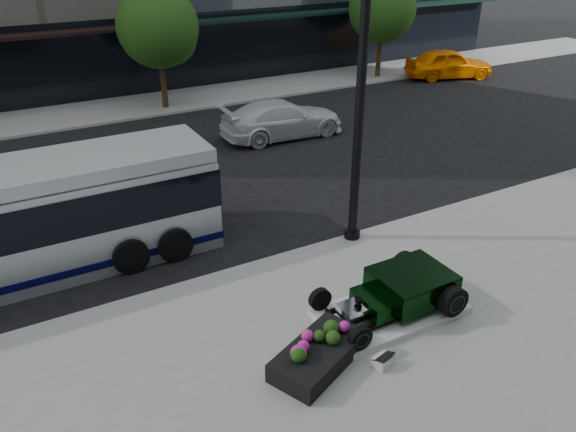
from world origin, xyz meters
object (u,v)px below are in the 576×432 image
lamppost (360,108)px  yellow_taxi (449,64)px  white_sedan (282,119)px  flower_planter (319,354)px  hot_rod (404,289)px

lamppost → yellow_taxi: size_ratio=1.65×
lamppost → white_sedan: bearing=74.0°
flower_planter → white_sedan: (6.17, 12.88, 0.40)m
hot_rod → white_sedan: white_sedan is taller
yellow_taxi → flower_planter: bearing=150.0°
flower_planter → yellow_taxi: yellow_taxi is taller
flower_planter → white_sedan: 14.28m
hot_rod → flower_planter: hot_rod is taller
lamppost → flower_planter: (-3.62, -4.00, -3.57)m
hot_rod → lamppost: lamppost is taller
hot_rod → lamppost: bearing=74.4°
hot_rod → white_sedan: 12.75m
flower_planter → yellow_taxi: 26.13m
hot_rod → lamppost: size_ratio=0.39×
white_sedan → lamppost: bearing=166.1°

